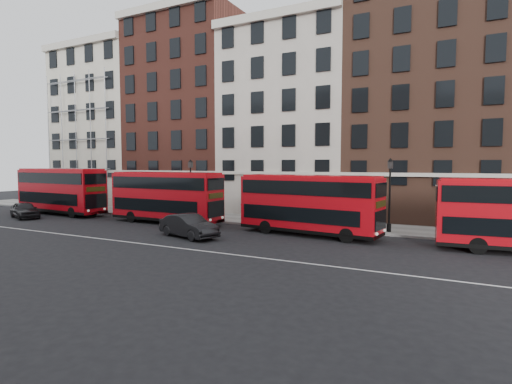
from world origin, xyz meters
The scene contains 13 objects.
ground centered at (0.00, 0.00, 0.00)m, with size 120.00×120.00×0.00m, color black.
pavement centered at (0.00, 10.50, 0.07)m, with size 80.00×5.00×0.15m, color gray.
kerb centered at (0.00, 8.00, 0.08)m, with size 80.00×0.30×0.16m, color gray.
road_centre_line centered at (0.00, -2.00, 0.01)m, with size 70.00×0.12×0.01m, color white.
building_terrace centered at (-0.31, 17.88, 10.24)m, with size 64.00×11.95×22.00m.
bus_a centered at (-20.09, 5.65, 2.47)m, with size 11.11×3.42×4.60m.
bus_b centered at (-6.67, 5.65, 2.34)m, with size 10.46×2.90×4.36m.
bus_c centered at (6.13, 5.66, 2.29)m, with size 10.37×3.67×4.27m.
car_rear centered at (-20.58, 2.19, 0.76)m, with size 1.79×4.46×1.52m, color black.
car_front centered at (-0.94, 1.16, 0.80)m, with size 1.69×4.85×1.60m, color black.
lamp_post_left centered at (-6.49, 8.99, 3.08)m, with size 0.44×0.44×5.33m.
lamp_post_right centered at (11.13, 8.93, 3.08)m, with size 0.44×0.44×5.33m.
iron_railings centered at (0.00, 12.70, 0.65)m, with size 6.60×0.06×1.00m, color black, non-canonical shape.
Camera 1 is at (15.61, -20.94, 5.04)m, focal length 28.00 mm.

